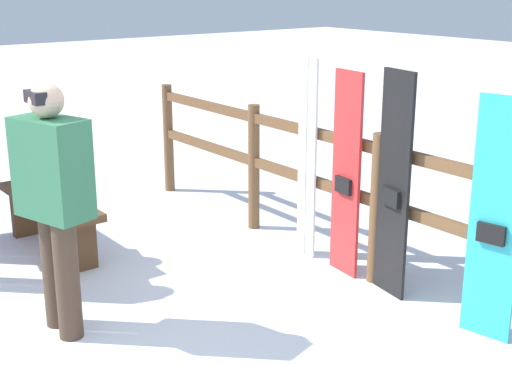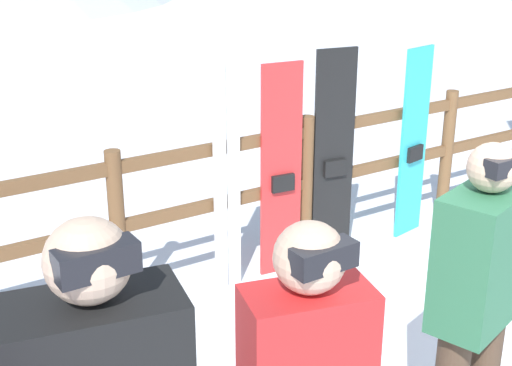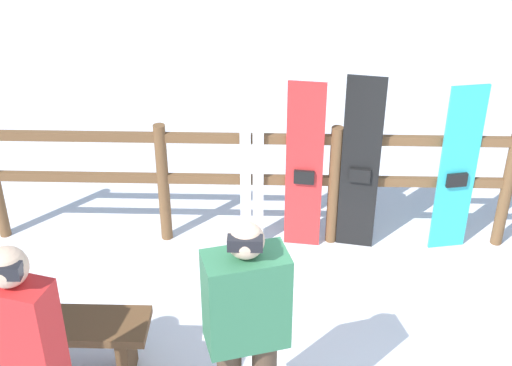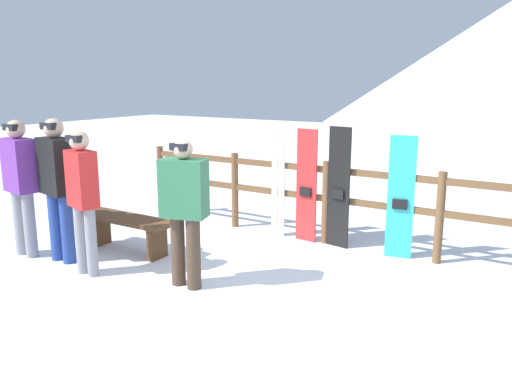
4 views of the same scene
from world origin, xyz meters
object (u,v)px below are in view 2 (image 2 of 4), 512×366
(snowboard_black_stripe, at_px, (333,157))
(person_plaid_green, at_px, (477,293))
(ski_pair_white, at_px, (227,180))
(snowboard_red, at_px, (281,172))
(snowboard_cyan, at_px, (413,144))

(snowboard_black_stripe, bearing_deg, person_plaid_green, -112.62)
(person_plaid_green, xyz_separation_m, ski_pair_white, (-0.04, 2.05, -0.11))
(person_plaid_green, bearing_deg, ski_pair_white, 91.07)
(snowboard_red, bearing_deg, snowboard_black_stripe, 0.01)
(person_plaid_green, relative_size, snowboard_cyan, 1.04)
(person_plaid_green, distance_m, snowboard_cyan, 2.63)
(person_plaid_green, xyz_separation_m, snowboard_cyan, (1.65, 2.05, -0.15))
(snowboard_red, relative_size, snowboard_black_stripe, 0.97)
(snowboard_red, bearing_deg, snowboard_cyan, -0.00)
(ski_pair_white, xyz_separation_m, snowboard_red, (0.43, -0.00, -0.03))
(person_plaid_green, xyz_separation_m, snowboard_red, (0.39, 2.05, -0.14))
(person_plaid_green, bearing_deg, snowboard_cyan, 51.12)
(ski_pair_white, bearing_deg, person_plaid_green, -88.93)
(ski_pair_white, bearing_deg, snowboard_cyan, -0.12)
(person_plaid_green, distance_m, snowboard_red, 2.09)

